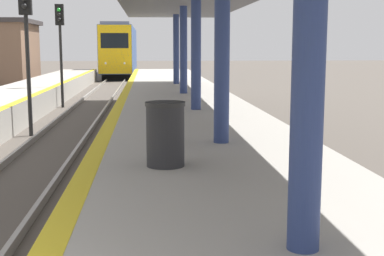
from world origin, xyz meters
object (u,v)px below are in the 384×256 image
(signal_mid, at_px, (26,31))
(signal_far, at_px, (60,36))
(train, at_px, (120,50))
(trash_bin, at_px, (165,134))

(signal_mid, xyz_separation_m, signal_far, (-0.24, 7.68, 0.00))
(train, distance_m, trash_bin, 42.07)
(signal_far, bearing_deg, signal_mid, -88.18)
(train, xyz_separation_m, signal_mid, (-1.02, -33.45, 0.79))
(trash_bin, bearing_deg, signal_far, 104.01)
(signal_mid, bearing_deg, signal_far, 91.82)
(signal_mid, distance_m, trash_bin, 9.49)
(signal_far, height_order, trash_bin, signal_far)
(signal_mid, relative_size, signal_far, 1.00)
(signal_mid, relative_size, trash_bin, 4.71)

